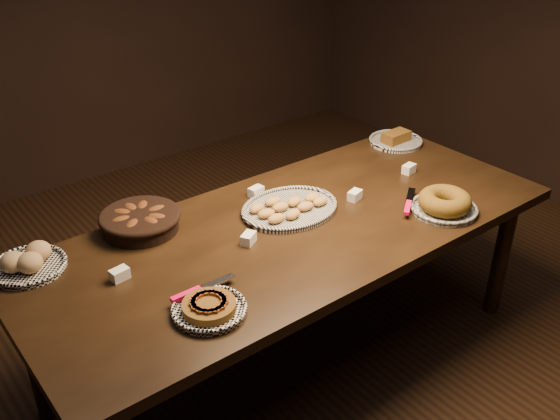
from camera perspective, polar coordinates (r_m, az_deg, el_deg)
ground at (r=3.16m, az=1.15°, el=-13.22°), size 5.00×5.00×0.00m
buffet_table at (r=2.75m, az=1.29°, el=-2.77°), size 2.40×1.00×0.75m
apple_tart_plate at (r=2.22m, az=-6.52°, el=-8.86°), size 0.31×0.27×0.05m
madeleine_platter at (r=2.81m, az=0.84°, el=0.20°), size 0.46×0.37×0.05m
bundt_cake_plate at (r=2.89m, az=14.78°, el=0.57°), size 0.35×0.37×0.09m
croissant_basket at (r=2.72m, az=-12.67°, el=-0.85°), size 0.37×0.37×0.09m
bread_roll_plate at (r=2.60m, az=-22.07°, el=-4.46°), size 0.29×0.29×0.09m
loaf_plate at (r=3.57m, az=10.54°, el=6.32°), size 0.30×0.30×0.07m
tent_cards at (r=2.78m, az=0.63°, el=0.02°), size 1.64×0.38×0.04m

